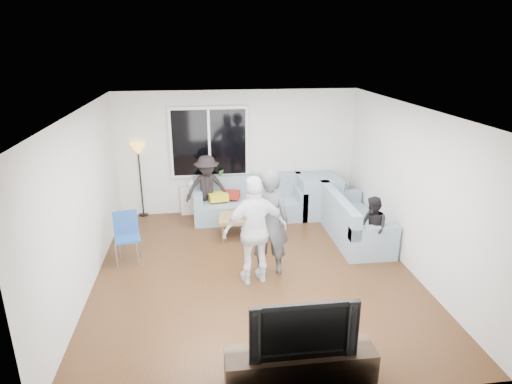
{
  "coord_description": "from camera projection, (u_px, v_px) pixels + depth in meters",
  "views": [
    {
      "loc": [
        -0.79,
        -6.19,
        3.52
      ],
      "look_at": [
        0.1,
        0.6,
        1.15
      ],
      "focal_mm": 30.58,
      "sensor_mm": 36.0,
      "label": 1
    }
  ],
  "objects": [
    {
      "name": "sofa_right_section",
      "position": [
        355.0,
        217.0,
        8.11
      ],
      "size": [
        2.0,
        0.85,
        0.85
      ],
      "primitive_type": null,
      "rotation": [
        0.0,
        0.0,
        1.57
      ],
      "color": "gray",
      "rests_on": "floor"
    },
    {
      "name": "wall_front",
      "position": [
        293.0,
        295.0,
        4.02
      ],
      "size": [
        5.0,
        0.04,
        2.6
      ],
      "primitive_type": "cube",
      "color": "silver",
      "rests_on": "ground"
    },
    {
      "name": "player_right",
      "position": [
        255.0,
        231.0,
        6.5
      ],
      "size": [
        1.05,
        0.58,
        1.7
      ],
      "primitive_type": "imported",
      "rotation": [
        0.0,
        0.0,
        3.31
      ],
      "color": "silver",
      "rests_on": "floor"
    },
    {
      "name": "floor_lamp",
      "position": [
        141.0,
        180.0,
        9.08
      ],
      "size": [
        0.32,
        0.32,
        1.56
      ],
      "primitive_type": null,
      "color": "gold",
      "rests_on": "floor"
    },
    {
      "name": "window_glass",
      "position": [
        209.0,
        143.0,
        8.94
      ],
      "size": [
        1.5,
        0.02,
        1.35
      ],
      "primitive_type": "cube",
      "color": "black",
      "rests_on": "window_frame"
    },
    {
      "name": "potted_plant",
      "position": [
        219.0,
        178.0,
        9.18
      ],
      "size": [
        0.23,
        0.2,
        0.37
      ],
      "primitive_type": "imported",
      "rotation": [
        0.0,
        0.0,
        0.17
      ],
      "color": "#315E25",
      "rests_on": "radiator"
    },
    {
      "name": "bottle_e",
      "position": [
        265.0,
        207.0,
        8.36
      ],
      "size": [
        0.07,
        0.07,
        0.24
      ],
      "primitive_type": "cylinder",
      "color": "black",
      "rests_on": "coffee_table"
    },
    {
      "name": "spectator_back",
      "position": [
        207.0,
        188.0,
        8.89
      ],
      "size": [
        0.94,
        0.6,
        1.37
      ],
      "primitive_type": "imported",
      "rotation": [
        0.0,
        0.0,
        0.11
      ],
      "color": "black",
      "rests_on": "floor"
    },
    {
      "name": "window_mullion",
      "position": [
        209.0,
        143.0,
        8.94
      ],
      "size": [
        0.05,
        0.03,
        1.35
      ],
      "primitive_type": "cube",
      "color": "white",
      "rests_on": "window_frame"
    },
    {
      "name": "ceiling",
      "position": [
        255.0,
        108.0,
        6.19
      ],
      "size": [
        5.0,
        5.5,
        0.04
      ],
      "primitive_type": "cube",
      "color": "white",
      "rests_on": "ground"
    },
    {
      "name": "pitcher",
      "position": [
        251.0,
        212.0,
        8.16
      ],
      "size": [
        0.17,
        0.17,
        0.17
      ],
      "primitive_type": "cylinder",
      "color": "maroon",
      "rests_on": "coffee_table"
    },
    {
      "name": "tv_console",
      "position": [
        300.0,
        368.0,
        4.65
      ],
      "size": [
        1.6,
        0.4,
        0.44
      ],
      "primitive_type": "cube",
      "color": "#34271A",
      "rests_on": "floor"
    },
    {
      "name": "wall_left",
      "position": [
        82.0,
        203.0,
        6.31
      ],
      "size": [
        0.04,
        5.5,
        2.6
      ],
      "primitive_type": "cube",
      "color": "silver",
      "rests_on": "ground"
    },
    {
      "name": "cushion_yellow",
      "position": [
        218.0,
        197.0,
        8.93
      ],
      "size": [
        0.43,
        0.38,
        0.14
      ],
      "primitive_type": "cube",
      "rotation": [
        0.0,
        0.0,
        0.17
      ],
      "color": "gold",
      "rests_on": "sofa_back_section"
    },
    {
      "name": "television",
      "position": [
        302.0,
        325.0,
        4.47
      ],
      "size": [
        1.12,
        0.15,
        0.65
      ],
      "primitive_type": "imported",
      "color": "black",
      "rests_on": "tv_console"
    },
    {
      "name": "bottle_c",
      "position": [
        251.0,
        208.0,
        8.35
      ],
      "size": [
        0.07,
        0.07,
        0.2
      ],
      "primitive_type": "cylinder",
      "color": "black",
      "rests_on": "coffee_table"
    },
    {
      "name": "sofa_corner",
      "position": [
        318.0,
        196.0,
        9.23
      ],
      "size": [
        0.85,
        0.85,
        0.85
      ],
      "primitive_type": "cube",
      "color": "gray",
      "rests_on": "floor"
    },
    {
      "name": "coffee_table",
      "position": [
        248.0,
        226.0,
        8.27
      ],
      "size": [
        1.14,
        0.68,
        0.4
      ],
      "primitive_type": "cube",
      "rotation": [
        0.0,
        0.0,
        -0.08
      ],
      "color": "#A78851",
      "rests_on": "floor"
    },
    {
      "name": "wall_back",
      "position": [
        238.0,
        152.0,
        9.21
      ],
      "size": [
        5.0,
        0.04,
        2.6
      ],
      "primitive_type": "cube",
      "color": "silver",
      "rests_on": "ground"
    },
    {
      "name": "player_left",
      "position": [
        269.0,
        223.0,
        6.74
      ],
      "size": [
        0.67,
        0.48,
        1.73
      ],
      "primitive_type": "imported",
      "rotation": [
        0.0,
        0.0,
        3.03
      ],
      "color": "#454649",
      "rests_on": "floor"
    },
    {
      "name": "bottle_b",
      "position": [
        245.0,
        213.0,
        8.01
      ],
      "size": [
        0.08,
        0.08,
        0.27
      ],
      "primitive_type": "cylinder",
      "color": "#1C9C1C",
      "rests_on": "coffee_table"
    },
    {
      "name": "spectator_right",
      "position": [
        372.0,
        229.0,
        7.3
      ],
      "size": [
        0.48,
        0.58,
        1.1
      ],
      "primitive_type": "imported",
      "rotation": [
        0.0,
        0.0,
        -1.44
      ],
      "color": "black",
      "rests_on": "floor"
    },
    {
      "name": "window_frame",
      "position": [
        209.0,
        142.0,
        8.98
      ],
      "size": [
        1.62,
        0.06,
        1.47
      ],
      "primitive_type": "cube",
      "color": "white",
      "rests_on": "wall_back"
    },
    {
      "name": "cushion_red",
      "position": [
        231.0,
        195.0,
        9.03
      ],
      "size": [
        0.41,
        0.37,
        0.13
      ],
      "primitive_type": "cube",
      "rotation": [
        0.0,
        0.0,
        -0.21
      ],
      "color": "maroon",
      "rests_on": "sofa_back_section"
    },
    {
      "name": "wall_right",
      "position": [
        412.0,
        189.0,
        6.93
      ],
      "size": [
        0.04,
        5.5,
        2.6
      ],
      "primitive_type": "cube",
      "color": "silver",
      "rests_on": "ground"
    },
    {
      "name": "sofa_back_section",
      "position": [
        250.0,
        199.0,
        9.05
      ],
      "size": [
        2.3,
        0.85,
        0.85
      ],
      "primitive_type": null,
      "color": "gray",
      "rests_on": "floor"
    },
    {
      "name": "vase",
      "position": [
        192.0,
        183.0,
        9.14
      ],
      "size": [
        0.21,
        0.21,
        0.19
      ],
      "primitive_type": "imported",
      "rotation": [
        0.0,
        0.0,
        0.23
      ],
      "color": "white",
      "rests_on": "radiator"
    },
    {
      "name": "radiator",
      "position": [
        211.0,
        199.0,
        9.35
      ],
      "size": [
        1.3,
        0.12,
        0.62
      ],
      "primitive_type": "cube",
      "color": "silver",
      "rests_on": "floor"
    },
    {
      "name": "floor",
      "position": [
        255.0,
        272.0,
        7.05
      ],
      "size": [
        5.0,
        5.5,
        0.04
      ],
      "primitive_type": "cube",
      "color": "#56351C",
      "rests_on": "ground"
    },
    {
      "name": "side_chair",
      "position": [
        127.0,
        239.0,
        7.21
      ],
      "size": [
        0.47,
        0.47,
        0.86
      ],
      "primitive_type": null,
      "rotation": [
        0.0,
        0.0,
        0.2
      ],
      "color": "#214D91",
      "rests_on": "floor"
    }
  ]
}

